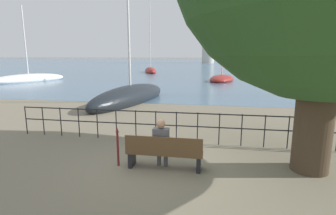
{
  "coord_description": "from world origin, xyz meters",
  "views": [
    {
      "loc": [
        1.19,
        -6.26,
        2.86
      ],
      "look_at": [
        0.0,
        0.5,
        1.51
      ],
      "focal_mm": 28.0,
      "sensor_mm": 36.0,
      "label": 1
    }
  ],
  "objects_px": {
    "park_bench": "(164,153)",
    "harbor_lighthouse": "(209,32)",
    "sailboat_2": "(150,71)",
    "sailboat_1": "(259,74)",
    "sailboat_5": "(222,79)",
    "closed_umbrella": "(118,144)",
    "sailboat_0": "(130,96)",
    "seated_person_left": "(161,141)",
    "sailboat_4": "(29,79)"
  },
  "relations": [
    {
      "from": "sailboat_2",
      "to": "harbor_lighthouse",
      "type": "xyz_separation_m",
      "value": [
        8.23,
        66.1,
        12.13
      ]
    },
    {
      "from": "sailboat_0",
      "to": "sailboat_1",
      "type": "relative_size",
      "value": 1.41
    },
    {
      "from": "park_bench",
      "to": "sailboat_2",
      "type": "relative_size",
      "value": 0.16
    },
    {
      "from": "park_bench",
      "to": "sailboat_5",
      "type": "bearing_deg",
      "value": 85.28
    },
    {
      "from": "sailboat_5",
      "to": "harbor_lighthouse",
      "type": "bearing_deg",
      "value": 105.12
    },
    {
      "from": "sailboat_4",
      "to": "harbor_lighthouse",
      "type": "height_order",
      "value": "harbor_lighthouse"
    },
    {
      "from": "park_bench",
      "to": "seated_person_left",
      "type": "height_order",
      "value": "seated_person_left"
    },
    {
      "from": "seated_person_left",
      "to": "closed_umbrella",
      "type": "height_order",
      "value": "seated_person_left"
    },
    {
      "from": "seated_person_left",
      "to": "sailboat_1",
      "type": "distance_m",
      "value": 35.21
    },
    {
      "from": "park_bench",
      "to": "harbor_lighthouse",
      "type": "bearing_deg",
      "value": 90.91
    },
    {
      "from": "park_bench",
      "to": "sailboat_0",
      "type": "xyz_separation_m",
      "value": [
        -3.97,
        9.45,
        -0.08
      ]
    },
    {
      "from": "sailboat_1",
      "to": "sailboat_5",
      "type": "xyz_separation_m",
      "value": [
        -5.66,
        -9.57,
        -0.03
      ]
    },
    {
      "from": "closed_umbrella",
      "to": "sailboat_0",
      "type": "xyz_separation_m",
      "value": [
        -2.73,
        9.44,
        -0.23
      ]
    },
    {
      "from": "sailboat_0",
      "to": "sailboat_5",
      "type": "bearing_deg",
      "value": 80.34
    },
    {
      "from": "sailboat_4",
      "to": "sailboat_0",
      "type": "bearing_deg",
      "value": -11.91
    },
    {
      "from": "seated_person_left",
      "to": "closed_umbrella",
      "type": "relative_size",
      "value": 1.24
    },
    {
      "from": "sailboat_4",
      "to": "sailboat_2",
      "type": "bearing_deg",
      "value": 85.06
    },
    {
      "from": "closed_umbrella",
      "to": "sailboat_5",
      "type": "xyz_separation_m",
      "value": [
        3.29,
        24.83,
        -0.29
      ]
    },
    {
      "from": "park_bench",
      "to": "sailboat_5",
      "type": "distance_m",
      "value": 24.92
    },
    {
      "from": "sailboat_2",
      "to": "sailboat_4",
      "type": "height_order",
      "value": "sailboat_2"
    },
    {
      "from": "park_bench",
      "to": "harbor_lighthouse",
      "type": "distance_m",
      "value": 105.68
    },
    {
      "from": "seated_person_left",
      "to": "sailboat_4",
      "type": "xyz_separation_m",
      "value": [
        -19.64,
        20.5,
        -0.44
      ]
    },
    {
      "from": "sailboat_0",
      "to": "sailboat_5",
      "type": "relative_size",
      "value": 1.05
    },
    {
      "from": "closed_umbrella",
      "to": "sailboat_4",
      "type": "relative_size",
      "value": 0.12
    },
    {
      "from": "park_bench",
      "to": "sailboat_0",
      "type": "height_order",
      "value": "sailboat_0"
    },
    {
      "from": "seated_person_left",
      "to": "harbor_lighthouse",
      "type": "xyz_separation_m",
      "value": [
        -1.57,
        104.91,
        11.76
      ]
    },
    {
      "from": "seated_person_left",
      "to": "sailboat_1",
      "type": "bearing_deg",
      "value": 77.19
    },
    {
      "from": "park_bench",
      "to": "sailboat_2",
      "type": "height_order",
      "value": "sailboat_2"
    },
    {
      "from": "sailboat_2",
      "to": "sailboat_1",
      "type": "bearing_deg",
      "value": -34.62
    },
    {
      "from": "sailboat_5",
      "to": "park_bench",
      "type": "bearing_deg",
      "value": -82.26
    },
    {
      "from": "sailboat_5",
      "to": "harbor_lighthouse",
      "type": "relative_size",
      "value": 0.43
    },
    {
      "from": "sailboat_0",
      "to": "park_bench",
      "type": "bearing_deg",
      "value": -55.49
    },
    {
      "from": "sailboat_0",
      "to": "sailboat_1",
      "type": "bearing_deg",
      "value": 76.63
    },
    {
      "from": "sailboat_0",
      "to": "closed_umbrella",
      "type": "bearing_deg",
      "value": -62.15
    },
    {
      "from": "sailboat_0",
      "to": "sailboat_1",
      "type": "distance_m",
      "value": 27.56
    },
    {
      "from": "sailboat_5",
      "to": "harbor_lighthouse",
      "type": "height_order",
      "value": "harbor_lighthouse"
    },
    {
      "from": "harbor_lighthouse",
      "to": "sailboat_5",
      "type": "bearing_deg",
      "value": -87.35
    },
    {
      "from": "seated_person_left",
      "to": "sailboat_2",
      "type": "bearing_deg",
      "value": 104.17
    },
    {
      "from": "sailboat_4",
      "to": "harbor_lighthouse",
      "type": "bearing_deg",
      "value": 101.24
    },
    {
      "from": "closed_umbrella",
      "to": "sailboat_0",
      "type": "height_order",
      "value": "sailboat_0"
    },
    {
      "from": "sailboat_2",
      "to": "park_bench",
      "type": "bearing_deg",
      "value": -96.1
    },
    {
      "from": "closed_umbrella",
      "to": "sailboat_4",
      "type": "xyz_separation_m",
      "value": [
        -18.49,
        20.57,
        -0.31
      ]
    },
    {
      "from": "sailboat_4",
      "to": "harbor_lighthouse",
      "type": "relative_size",
      "value": 0.34
    },
    {
      "from": "sailboat_0",
      "to": "sailboat_2",
      "type": "bearing_deg",
      "value": 113.08
    },
    {
      "from": "park_bench",
      "to": "seated_person_left",
      "type": "xyz_separation_m",
      "value": [
        -0.09,
        0.08,
        0.27
      ]
    },
    {
      "from": "closed_umbrella",
      "to": "harbor_lighthouse",
      "type": "xyz_separation_m",
      "value": [
        -0.42,
        104.97,
        11.89
      ]
    },
    {
      "from": "closed_umbrella",
      "to": "park_bench",
      "type": "bearing_deg",
      "value": -0.4
    },
    {
      "from": "sailboat_0",
      "to": "sailboat_2",
      "type": "xyz_separation_m",
      "value": [
        -5.92,
        29.43,
        -0.01
      ]
    },
    {
      "from": "closed_umbrella",
      "to": "sailboat_0",
      "type": "bearing_deg",
      "value": 106.13
    },
    {
      "from": "sailboat_1",
      "to": "sailboat_2",
      "type": "relative_size",
      "value": 0.7
    }
  ]
}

